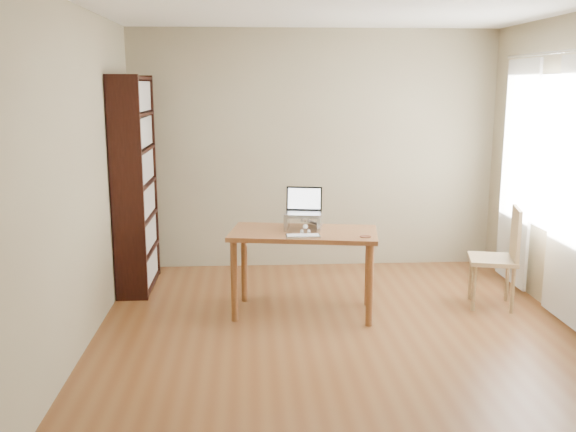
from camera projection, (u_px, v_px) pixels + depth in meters
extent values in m
cube|color=brown|center=(341.00, 343.00, 5.10)|extent=(4.00, 4.50, 0.02)
cube|color=#87795B|center=(314.00, 150.00, 7.05)|extent=(4.00, 0.02, 2.60)
cube|color=#87795B|center=(426.00, 261.00, 2.63)|extent=(4.00, 0.02, 2.60)
cube|color=#87795B|center=(74.00, 183.00, 4.72)|extent=(0.02, 4.50, 2.60)
cube|color=white|center=(551.00, 154.00, 5.72)|extent=(0.01, 1.80, 1.40)
cube|color=black|center=(127.00, 191.00, 5.87)|extent=(0.30, 0.04, 2.10)
cube|color=black|center=(142.00, 178.00, 6.72)|extent=(0.30, 0.04, 2.10)
cube|color=black|center=(120.00, 184.00, 6.29)|extent=(0.02, 0.90, 2.10)
cube|color=black|center=(140.00, 283.00, 6.50)|extent=(0.30, 0.84, 0.02)
cube|color=black|center=(142.00, 267.00, 6.47)|extent=(0.20, 0.78, 0.28)
cube|color=black|center=(138.00, 251.00, 6.43)|extent=(0.30, 0.84, 0.03)
cube|color=black|center=(140.00, 234.00, 6.40)|extent=(0.20, 0.78, 0.28)
cube|color=black|center=(137.00, 218.00, 6.36)|extent=(0.30, 0.84, 0.02)
cube|color=black|center=(139.00, 201.00, 6.33)|extent=(0.20, 0.78, 0.28)
cube|color=black|center=(135.00, 184.00, 6.30)|extent=(0.30, 0.84, 0.02)
cube|color=black|center=(137.00, 167.00, 6.26)|extent=(0.20, 0.78, 0.28)
cube|color=black|center=(133.00, 149.00, 6.23)|extent=(0.30, 0.84, 0.02)
cube|color=black|center=(136.00, 132.00, 6.19)|extent=(0.20, 0.78, 0.28)
cube|color=black|center=(132.00, 114.00, 6.16)|extent=(0.30, 0.84, 0.02)
cube|color=black|center=(134.00, 96.00, 6.13)|extent=(0.20, 0.78, 0.28)
cube|color=black|center=(130.00, 78.00, 6.09)|extent=(0.30, 0.84, 0.03)
cube|color=white|center=(573.00, 192.00, 5.23)|extent=(0.03, 0.70, 2.20)
cube|color=white|center=(517.00, 173.00, 6.31)|extent=(0.03, 0.70, 2.20)
cylinder|color=silver|center=(553.00, 53.00, 5.54)|extent=(0.03, 1.90, 0.03)
cube|color=brown|center=(304.00, 233.00, 5.61)|extent=(1.36, 0.84, 0.04)
cylinder|color=brown|center=(239.00, 267.00, 5.91)|extent=(0.06, 0.06, 0.71)
cylinder|color=brown|center=(363.00, 265.00, 5.98)|extent=(0.06, 0.06, 0.71)
cylinder|color=brown|center=(238.00, 285.00, 5.40)|extent=(0.06, 0.06, 0.71)
cylinder|color=brown|center=(373.00, 282.00, 5.47)|extent=(0.06, 0.06, 0.71)
cube|color=silver|center=(287.00, 223.00, 5.67)|extent=(0.03, 0.25, 0.12)
cube|color=silver|center=(319.00, 222.00, 5.68)|extent=(0.03, 0.25, 0.12)
cube|color=silver|center=(303.00, 215.00, 5.66)|extent=(0.32, 0.25, 0.01)
cube|color=silver|center=(303.00, 214.00, 5.66)|extent=(0.35, 0.27, 0.02)
cube|color=black|center=(302.00, 198.00, 5.76)|extent=(0.32, 0.10, 0.21)
cube|color=white|center=(302.00, 199.00, 5.76)|extent=(0.29, 0.08, 0.18)
cube|color=silver|center=(303.00, 236.00, 5.39)|extent=(0.29, 0.13, 0.02)
cube|color=white|center=(303.00, 235.00, 5.39)|extent=(0.27, 0.11, 0.00)
cylinder|color=#582D1E|center=(365.00, 237.00, 5.40)|extent=(0.10, 0.10, 0.01)
ellipsoid|color=#443D36|center=(305.00, 222.00, 5.71)|extent=(0.16, 0.36, 0.12)
ellipsoid|color=#443D36|center=(304.00, 220.00, 5.81)|extent=(0.14, 0.15, 0.11)
ellipsoid|color=#443D36|center=(307.00, 224.00, 5.52)|extent=(0.09, 0.09, 0.09)
ellipsoid|color=silver|center=(306.00, 227.00, 5.56)|extent=(0.09, 0.09, 0.08)
sphere|color=silver|center=(307.00, 227.00, 5.49)|extent=(0.04, 0.04, 0.04)
cone|color=#443D36|center=(303.00, 219.00, 5.51)|extent=(0.03, 0.04, 0.04)
cone|color=#443D36|center=(310.00, 219.00, 5.51)|extent=(0.03, 0.04, 0.04)
cylinder|color=silver|center=(303.00, 232.00, 5.52)|extent=(0.03, 0.09, 0.03)
cylinder|color=silver|center=(310.00, 232.00, 5.52)|extent=(0.03, 0.09, 0.03)
cylinder|color=#443D36|center=(313.00, 223.00, 5.85)|extent=(0.13, 0.19, 0.03)
cube|color=tan|center=(492.00, 260.00, 5.85)|extent=(0.50, 0.50, 0.04)
cylinder|color=tan|center=(480.00, 289.00, 5.72)|extent=(0.04, 0.04, 0.44)
cylinder|color=tan|center=(516.00, 288.00, 5.74)|extent=(0.04, 0.04, 0.44)
cylinder|color=tan|center=(467.00, 278.00, 6.05)|extent=(0.04, 0.04, 0.44)
cylinder|color=tan|center=(502.00, 277.00, 6.07)|extent=(0.04, 0.04, 0.44)
cube|color=tan|center=(514.00, 233.00, 5.81)|extent=(0.12, 0.39, 0.49)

